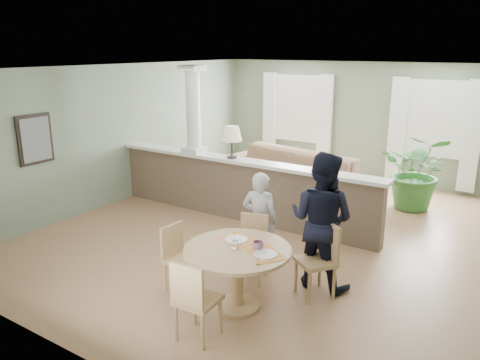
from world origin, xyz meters
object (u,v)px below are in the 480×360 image
Objects in this scene: chair_far_man at (321,256)px; chair_near at (194,298)px; houseplant at (418,172)px; chair_far_boy at (252,244)px; sofa at (285,177)px; dining_table at (238,261)px; child_person at (260,220)px; man_person at (321,220)px; chair_side at (178,255)px.

chair_far_man reaches higher than chair_near.
houseplant is 1.60× the size of chair_near.
houseplant is 4.26m from chair_far_boy.
sofa is at bearing 160.94° from chair_far_man.
child_person reaches higher than dining_table.
dining_table is 1.23m from man_person.
child_person is 0.94m from man_person.
houseplant is 4.92m from dining_table.
chair_far_man is 0.53× the size of man_person.
chair_far_boy is (-1.18, -4.09, -0.26)m from houseplant.
man_person is (0.91, -0.02, 0.20)m from child_person.
chair_side is (-1.57, -0.85, -0.05)m from chair_far_man.
chair_side is at bearing -144.18° from chair_far_boy.
dining_table is 0.81m from chair_near.
dining_table is at bearing 63.59° from man_person.
chair_far_boy reaches higher than chair_side.
child_person is at bearing -57.91° from sofa.
sofa is at bearing -81.68° from child_person.
chair_near is at bearing -91.80° from dining_table.
chair_far_man is at bearing -93.33° from houseplant.
houseplant is at bearing 58.54° from chair_far_boy.
chair_far_boy is at bearing -58.67° from sofa.
dining_table is 1.12m from child_person.
houseplant is at bearing -102.77° from chair_near.
chair_far_boy is at bearing 22.73° from man_person.
chair_side is at bearing 39.00° from man_person.
chair_side is at bearing -45.24° from chair_near.
sofa is 4.02m from chair_side.
chair_near is (-0.95, -5.64, -0.23)m from houseplant.
chair_near is at bearing 74.44° from man_person.
houseplant reaches higher than chair_far_boy.
houseplant is at bearing -121.07° from child_person.
chair_far_boy is (-0.26, 0.74, -0.12)m from dining_table.
man_person reaches higher than chair_side.
child_person is 0.78× the size of man_person.
man_person reaches higher than houseplant.
child_person is at bearing 87.95° from chair_far_boy.
child_person is (-0.08, 0.33, 0.21)m from chair_far_boy.
chair_near is 0.52× the size of man_person.
child_person reaches higher than chair_far_man.
chair_far_man reaches higher than chair_far_boy.
child_person reaches higher than chair_near.
chair_far_boy is 0.95× the size of chair_near.
chair_near is 1.08× the size of chair_side.
child_person is (-0.31, 1.88, 0.19)m from chair_near.
chair_far_man is (0.95, 0.08, 0.04)m from chair_far_boy.
houseplant is 3.80m from man_person.
sofa is 3.82× the size of chair_far_boy.
sofa reaches higher than chair_side.
chair_side is at bearing -114.77° from chair_far_man.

